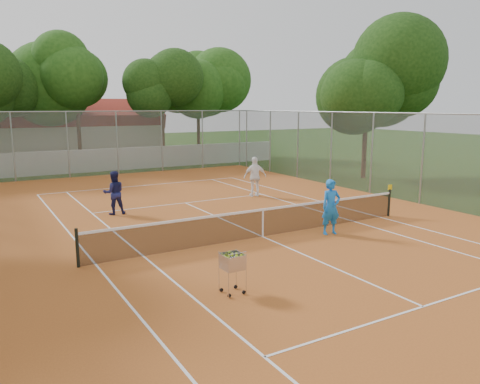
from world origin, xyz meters
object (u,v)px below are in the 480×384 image
tennis_net (263,222)px  ball_hopper (232,272)px  clubhouse (53,132)px  player_far_left (114,193)px  player_near (331,207)px  player_far_right (255,177)px

tennis_net → ball_hopper: bearing=-131.2°
clubhouse → player_far_left: (-1.34, -23.22, -1.30)m
player_near → tennis_net: bearing=169.4°
player_far_left → ball_hopper: (0.13, -9.45, -0.35)m
player_near → ball_hopper: size_ratio=1.79×
tennis_net → player_far_left: bearing=120.0°
player_near → player_far_left: bearing=140.5°
clubhouse → player_near: clubhouse is taller
player_far_left → ball_hopper: bearing=97.3°
clubhouse → ball_hopper: bearing=-92.1°
player_near → player_far_right: size_ratio=0.98×
clubhouse → ball_hopper: size_ratio=15.68×
player_far_right → ball_hopper: player_far_right is taller
tennis_net → clubhouse: size_ratio=0.72×
tennis_net → clubhouse: bearing=93.9°
tennis_net → player_far_left: (-3.34, 5.78, 0.39)m
player_far_left → player_far_right: 6.92m
ball_hopper → player_far_right: bearing=49.1°
player_near → player_far_right: player_far_right is taller
tennis_net → player_far_right: player_far_right is taller
tennis_net → player_near: size_ratio=6.34×
tennis_net → player_far_right: 7.14m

